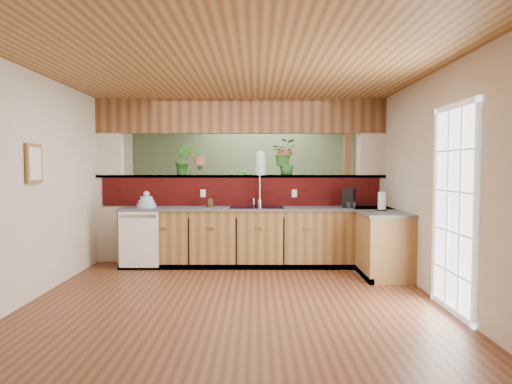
{
  "coord_description": "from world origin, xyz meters",
  "views": [
    {
      "loc": [
        0.24,
        -5.96,
        1.5
      ],
      "look_at": [
        0.24,
        0.7,
        1.15
      ],
      "focal_mm": 32.0,
      "sensor_mm": 36.0,
      "label": 1
    }
  ],
  "objects_px": {
    "coffee_maker": "(349,199)",
    "paper_towel": "(382,202)",
    "glass_jar": "(261,163)",
    "shelving_console": "(229,217)",
    "faucet": "(259,190)",
    "dish_stack": "(147,202)",
    "soap_dispenser": "(210,201)"
  },
  "relations": [
    {
      "from": "shelving_console",
      "to": "dish_stack",
      "type": "bearing_deg",
      "value": -106.06
    },
    {
      "from": "glass_jar",
      "to": "shelving_console",
      "type": "relative_size",
      "value": 0.27
    },
    {
      "from": "dish_stack",
      "to": "shelving_console",
      "type": "relative_size",
      "value": 0.21
    },
    {
      "from": "faucet",
      "to": "glass_jar",
      "type": "height_order",
      "value": "glass_jar"
    },
    {
      "from": "paper_towel",
      "to": "soap_dispenser",
      "type": "bearing_deg",
      "value": 166.9
    },
    {
      "from": "faucet",
      "to": "paper_towel",
      "type": "xyz_separation_m",
      "value": [
        1.72,
        -0.68,
        -0.14
      ]
    },
    {
      "from": "faucet",
      "to": "soap_dispenser",
      "type": "bearing_deg",
      "value": -172.21
    },
    {
      "from": "glass_jar",
      "to": "paper_towel",
      "type": "bearing_deg",
      "value": -28.05
    },
    {
      "from": "shelving_console",
      "to": "soap_dispenser",
      "type": "bearing_deg",
      "value": -84.58
    },
    {
      "from": "dish_stack",
      "to": "paper_towel",
      "type": "height_order",
      "value": "paper_towel"
    },
    {
      "from": "glass_jar",
      "to": "shelving_console",
      "type": "height_order",
      "value": "glass_jar"
    },
    {
      "from": "dish_stack",
      "to": "glass_jar",
      "type": "bearing_deg",
      "value": 13.41
    },
    {
      "from": "soap_dispenser",
      "to": "glass_jar",
      "type": "distance_m",
      "value": 1.04
    },
    {
      "from": "dish_stack",
      "to": "coffee_maker",
      "type": "xyz_separation_m",
      "value": [
        3.08,
        -0.0,
        0.06
      ]
    },
    {
      "from": "soap_dispenser",
      "to": "shelving_console",
      "type": "height_order",
      "value": "soap_dispenser"
    },
    {
      "from": "coffee_maker",
      "to": "paper_towel",
      "type": "relative_size",
      "value": 1.05
    },
    {
      "from": "faucet",
      "to": "shelving_console",
      "type": "distance_m",
      "value": 2.3
    },
    {
      "from": "faucet",
      "to": "soap_dispenser",
      "type": "relative_size",
      "value": 2.69
    },
    {
      "from": "faucet",
      "to": "glass_jar",
      "type": "bearing_deg",
      "value": 84.41
    },
    {
      "from": "glass_jar",
      "to": "shelving_console",
      "type": "distance_m",
      "value": 2.27
    },
    {
      "from": "dish_stack",
      "to": "shelving_console",
      "type": "xyz_separation_m",
      "value": [
        1.12,
        2.31,
        -0.48
      ]
    },
    {
      "from": "faucet",
      "to": "shelving_console",
      "type": "height_order",
      "value": "faucet"
    },
    {
      "from": "paper_towel",
      "to": "faucet",
      "type": "bearing_deg",
      "value": 158.33
    },
    {
      "from": "coffee_maker",
      "to": "paper_towel",
      "type": "distance_m",
      "value": 0.61
    },
    {
      "from": "coffee_maker",
      "to": "faucet",
      "type": "bearing_deg",
      "value": -164.63
    },
    {
      "from": "coffee_maker",
      "to": "dish_stack",
      "type": "bearing_deg",
      "value": -156.55
    },
    {
      "from": "dish_stack",
      "to": "paper_towel",
      "type": "xyz_separation_m",
      "value": [
        3.44,
        -0.49,
        0.05
      ]
    },
    {
      "from": "soap_dispenser",
      "to": "coffee_maker",
      "type": "relative_size",
      "value": 0.62
    },
    {
      "from": "glass_jar",
      "to": "shelving_console",
      "type": "xyz_separation_m",
      "value": [
        -0.62,
        1.9,
        -1.08
      ]
    },
    {
      "from": "faucet",
      "to": "glass_jar",
      "type": "xyz_separation_m",
      "value": [
        0.02,
        0.22,
        0.42
      ]
    },
    {
      "from": "glass_jar",
      "to": "shelving_console",
      "type": "bearing_deg",
      "value": 108.14
    },
    {
      "from": "dish_stack",
      "to": "paper_towel",
      "type": "distance_m",
      "value": 3.48
    }
  ]
}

